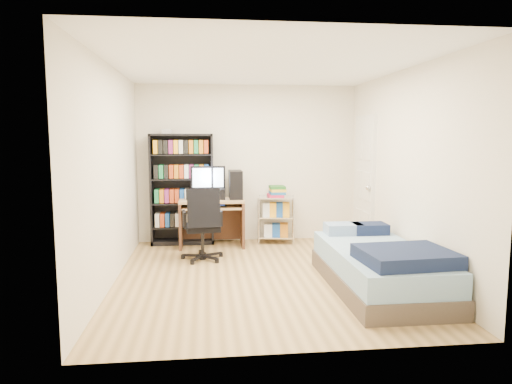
{
  "coord_description": "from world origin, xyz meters",
  "views": [
    {
      "loc": [
        -0.67,
        -5.33,
        1.68
      ],
      "look_at": [
        -0.04,
        0.4,
        0.98
      ],
      "focal_mm": 32.0,
      "sensor_mm": 36.0,
      "label": 1
    }
  ],
  "objects": [
    {
      "name": "wire_cart",
      "position": [
        0.43,
        1.74,
        0.59
      ],
      "size": [
        0.62,
        0.49,
        0.91
      ],
      "rotation": [
        0.0,
        0.0,
        -0.17
      ],
      "color": "silver",
      "rests_on": "room"
    },
    {
      "name": "media_shelf",
      "position": [
        -1.05,
        1.84,
        0.89
      ],
      "size": [
        0.97,
        0.32,
        1.8
      ],
      "color": "black",
      "rests_on": "room"
    },
    {
      "name": "office_chair",
      "position": [
        -0.72,
        0.81,
        0.32
      ],
      "size": [
        0.66,
        0.66,
        1.0
      ],
      "rotation": [
        0.0,
        0.0,
        0.11
      ],
      "color": "black",
      "rests_on": "room"
    },
    {
      "name": "room",
      "position": [
        0.0,
        0.0,
        1.25
      ],
      "size": [
        3.58,
        4.08,
        2.58
      ],
      "color": "tan",
      "rests_on": "ground"
    },
    {
      "name": "bed",
      "position": [
        1.22,
        -0.61,
        0.26
      ],
      "size": [
        1.02,
        2.04,
        0.58
      ],
      "color": "#51463C",
      "rests_on": "room"
    },
    {
      "name": "computer_desk",
      "position": [
        -0.49,
        1.65,
        0.67
      ],
      "size": [
        0.98,
        0.57,
        1.23
      ],
      "color": "tan",
      "rests_on": "room"
    },
    {
      "name": "door",
      "position": [
        1.72,
        1.35,
        1.0
      ],
      "size": [
        0.12,
        0.8,
        2.0
      ],
      "color": "silver",
      "rests_on": "room"
    }
  ]
}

